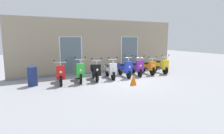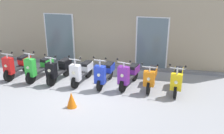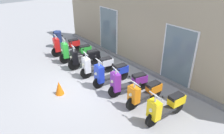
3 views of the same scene
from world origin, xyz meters
The scene contains 12 objects.
ground_plane centered at (0.00, 0.00, 0.00)m, with size 40.00×40.00×0.00m, color #939399.
storefront_facade centered at (0.00, 2.88, 1.63)m, with size 11.17×0.50×3.36m.
scooter_red centered at (-3.15, 0.80, 0.49)m, with size 0.66×1.56×1.23m.
scooter_green centered at (-2.19, 0.79, 0.51)m, with size 0.67×1.64×1.33m.
scooter_black centered at (-1.34, 0.76, 0.49)m, with size 0.66×1.56×1.23m.
scooter_white centered at (-0.43, 0.79, 0.46)m, with size 0.61×1.54×1.23m.
scooter_blue centered at (0.49, 0.76, 0.49)m, with size 0.55×1.60×1.29m.
scooter_purple centered at (1.39, 0.84, 0.47)m, with size 0.72×1.58×1.22m.
scooter_orange centered at (2.21, 0.84, 0.46)m, with size 0.59×1.54×1.14m.
scooter_yellow centered at (3.14, 0.75, 0.48)m, with size 0.57×1.56×1.20m.
trash_bin centered at (-4.40, 0.98, 0.45)m, with size 0.45×0.45×0.90m, color navy.
traffic_cone centered at (-0.15, -1.10, 0.26)m, with size 0.32×0.32×0.52m, color orange.
Camera 1 is at (-5.13, -8.42, 2.23)m, focal length 30.46 mm.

